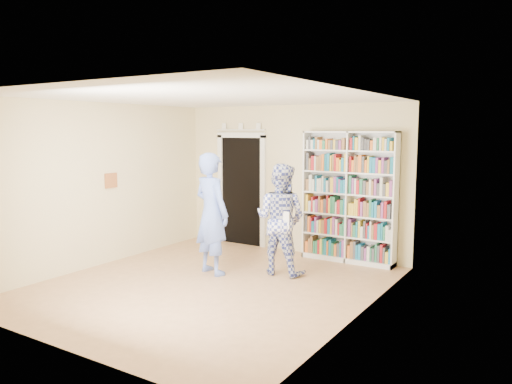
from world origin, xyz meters
The scene contains 11 objects.
floor centered at (0.00, 0.00, 0.00)m, with size 5.00×5.00×0.00m, color #A1744E.
ceiling centered at (0.00, 0.00, 2.70)m, with size 5.00×5.00×0.00m, color white.
wall_back centered at (0.00, 2.50, 1.35)m, with size 4.50×4.50×0.00m, color beige.
wall_left centered at (-2.25, 0.00, 1.35)m, with size 5.00×5.00×0.00m, color beige.
wall_right centered at (2.25, 0.00, 1.35)m, with size 5.00×5.00×0.00m, color beige.
bookshelf centered at (1.19, 2.34, 1.13)m, with size 1.62×0.30×2.23m.
doorway centered at (-1.10, 2.48, 1.18)m, with size 1.10×0.08×2.43m.
wall_art centered at (-2.23, 0.20, 1.40)m, with size 0.03×0.25×0.25m, color brown.
man_blue centered at (-0.36, 0.53, 0.95)m, with size 0.69×0.46×1.91m, color #5F7AD4.
man_plaid centered at (0.56, 1.10, 0.87)m, with size 0.84×0.66×1.74m, color #303B93.
paper_sheet centered at (0.73, 0.90, 0.90)m, with size 0.19×0.01×0.27m, color white.
Camera 1 is at (4.31, -5.59, 2.25)m, focal length 35.00 mm.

